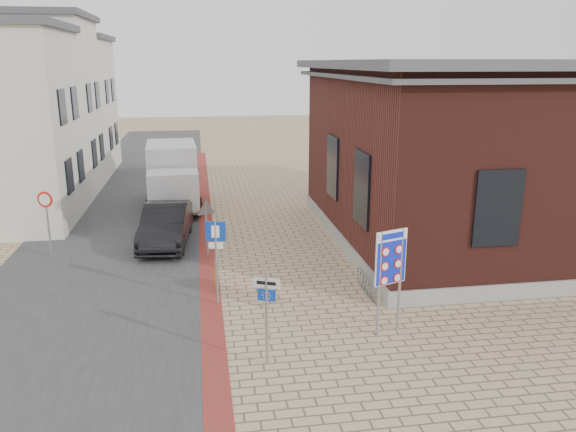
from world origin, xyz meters
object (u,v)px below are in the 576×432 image
object	(u,v)px
sedan	(166,225)
box_truck	(173,176)
bollard	(216,275)
parking_sign	(216,247)
essen_sign	(267,305)
border_sign	(391,260)

from	to	relation	value
sedan	box_truck	world-z (taller)	box_truck
box_truck	bollard	size ratio (longest dim) A/B	6.14
parking_sign	bollard	size ratio (longest dim) A/B	2.72
box_truck	essen_sign	distance (m)	15.37
box_truck	border_sign	bearing A→B (deg)	-70.04
parking_sign	box_truck	bearing A→B (deg)	109.36
essen_sign	bollard	distance (m)	4.84
sedan	parking_sign	bearing A→B (deg)	-69.17
box_truck	bollard	world-z (taller)	box_truck
sedan	parking_sign	world-z (taller)	parking_sign
parking_sign	bollard	distance (m)	1.70
border_sign	parking_sign	bearing A→B (deg)	130.75
essen_sign	parking_sign	size ratio (longest dim) A/B	0.88
parking_sign	bollard	xyz separation A→B (m)	(0.00, 1.13, -1.28)
essen_sign	parking_sign	xyz separation A→B (m)	(-1.00, 3.50, 0.27)
border_sign	essen_sign	size ratio (longest dim) A/B	1.22
parking_sign	sedan	bearing A→B (deg)	117.46
border_sign	parking_sign	world-z (taller)	border_sign
box_truck	border_sign	world-z (taller)	box_truck
bollard	sedan	bearing A→B (deg)	109.69
essen_sign	bollard	xyz separation A→B (m)	(-1.00, 4.63, -1.01)
box_truck	essen_sign	xyz separation A→B (m)	(2.65, -15.14, -0.05)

